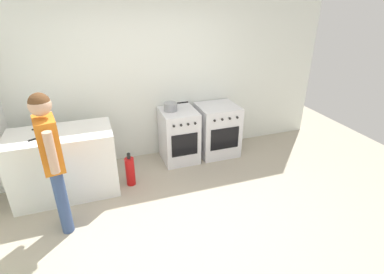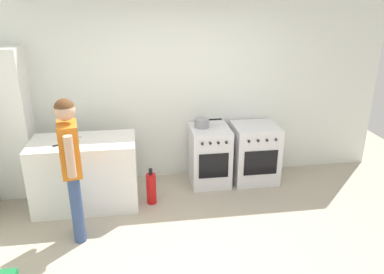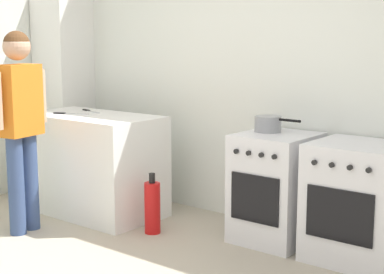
% 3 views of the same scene
% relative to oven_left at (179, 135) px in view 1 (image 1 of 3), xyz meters
% --- Properties ---
extents(ground_plane, '(8.00, 8.00, 0.00)m').
position_rel_oven_left_xyz_m(ground_plane, '(-0.35, -1.58, -0.43)').
color(ground_plane, '#ADA38E').
extents(back_wall, '(6.00, 0.10, 2.60)m').
position_rel_oven_left_xyz_m(back_wall, '(-0.35, 0.37, 0.87)').
color(back_wall, silver).
rests_on(back_wall, ground).
extents(counter_unit, '(1.30, 0.70, 0.90)m').
position_rel_oven_left_xyz_m(counter_unit, '(-1.70, -0.38, 0.02)').
color(counter_unit, white).
rests_on(counter_unit, ground).
extents(oven_left, '(0.55, 0.62, 0.85)m').
position_rel_oven_left_xyz_m(oven_left, '(0.00, 0.00, 0.00)').
color(oven_left, silver).
rests_on(oven_left, ground).
extents(oven_right, '(0.64, 0.62, 0.85)m').
position_rel_oven_left_xyz_m(oven_right, '(0.67, 0.00, 0.00)').
color(oven_right, silver).
rests_on(oven_right, ground).
extents(pot, '(0.39, 0.21, 0.13)m').
position_rel_oven_left_xyz_m(pot, '(-0.11, 0.05, 0.49)').
color(pot, gray).
rests_on(pot, oven_left).
extents(knife_chef, '(0.31, 0.11, 0.01)m').
position_rel_oven_left_xyz_m(knife_chef, '(-1.88, -0.22, 0.48)').
color(knife_chef, silver).
rests_on(knife_chef, counter_unit).
extents(knife_carving, '(0.31, 0.18, 0.01)m').
position_rel_oven_left_xyz_m(knife_carving, '(-1.89, -0.47, 0.48)').
color(knife_carving, silver).
rests_on(knife_carving, counter_unit).
extents(person, '(0.26, 0.56, 1.63)m').
position_rel_oven_left_xyz_m(person, '(-1.72, -1.11, 0.55)').
color(person, '#384C7A').
rests_on(person, ground).
extents(fire_extinguisher, '(0.13, 0.13, 0.50)m').
position_rel_oven_left_xyz_m(fire_extinguisher, '(-0.87, -0.48, -0.21)').
color(fire_extinguisher, red).
rests_on(fire_extinguisher, ground).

